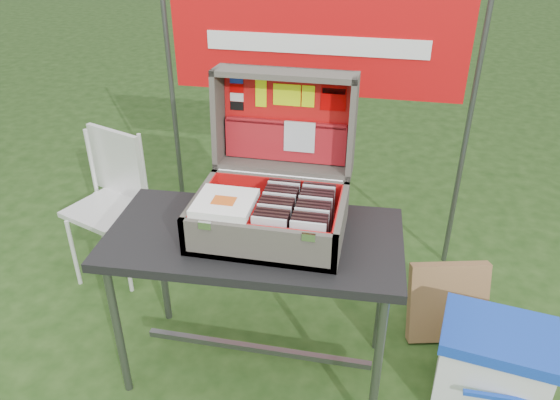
% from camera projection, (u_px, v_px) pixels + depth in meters
% --- Properties ---
extents(ground, '(80.00, 80.00, 0.00)m').
position_uv_depth(ground, '(274.00, 371.00, 2.63)').
color(ground, '#1C3A11').
rests_on(ground, ground).
extents(table, '(1.26, 0.67, 0.77)m').
position_uv_depth(table, '(256.00, 306.00, 2.46)').
color(table, black).
rests_on(table, ground).
extents(table_top, '(1.26, 0.67, 0.04)m').
position_uv_depth(table_top, '(254.00, 238.00, 2.28)').
color(table_top, black).
rests_on(table_top, ground).
extents(table_leg_fl, '(0.04, 0.04, 0.73)m').
position_uv_depth(table_leg_fl, '(118.00, 329.00, 2.36)').
color(table_leg_fl, '#59595B').
rests_on(table_leg_fl, ground).
extents(table_leg_fr, '(0.04, 0.04, 0.73)m').
position_uv_depth(table_leg_fr, '(377.00, 369.00, 2.17)').
color(table_leg_fr, '#59595B').
rests_on(table_leg_fr, ground).
extents(table_leg_bl, '(0.04, 0.04, 0.73)m').
position_uv_depth(table_leg_bl, '(162.00, 262.00, 2.78)').
color(table_leg_bl, '#59595B').
rests_on(table_leg_bl, ground).
extents(table_leg_br, '(0.04, 0.04, 0.73)m').
position_uv_depth(table_leg_br, '(382.00, 290.00, 2.59)').
color(table_leg_br, '#59595B').
rests_on(table_leg_br, ground).
extents(table_brace, '(1.08, 0.03, 0.03)m').
position_uv_depth(table_brace, '(257.00, 348.00, 2.60)').
color(table_brace, '#59595B').
rests_on(table_brace, ground).
extents(suitcase, '(0.61, 0.60, 0.60)m').
position_uv_depth(suitcase, '(272.00, 164.00, 2.18)').
color(suitcase, '#625C50').
rests_on(suitcase, table).
extents(suitcase_base_bottom, '(0.61, 0.44, 0.02)m').
position_uv_depth(suitcase_base_bottom, '(269.00, 232.00, 2.27)').
color(suitcase_base_bottom, '#625C50').
rests_on(suitcase_base_bottom, table_top).
extents(suitcase_base_wall_front, '(0.61, 0.02, 0.16)m').
position_uv_depth(suitcase_base_wall_front, '(257.00, 246.00, 2.06)').
color(suitcase_base_wall_front, '#625C50').
rests_on(suitcase_base_wall_front, table_top).
extents(suitcase_base_wall_back, '(0.61, 0.02, 0.16)m').
position_uv_depth(suitcase_base_wall_back, '(279.00, 193.00, 2.41)').
color(suitcase_base_wall_back, '#625C50').
rests_on(suitcase_base_wall_back, table_top).
extents(suitcase_base_wall_left, '(0.02, 0.44, 0.16)m').
position_uv_depth(suitcase_base_wall_left, '(200.00, 210.00, 2.28)').
color(suitcase_base_wall_left, '#625C50').
rests_on(suitcase_base_wall_left, table_top).
extents(suitcase_base_wall_right, '(0.02, 0.44, 0.16)m').
position_uv_depth(suitcase_base_wall_right, '(341.00, 225.00, 2.18)').
color(suitcase_base_wall_right, '#625C50').
rests_on(suitcase_base_wall_right, table_top).
extents(suitcase_liner_floor, '(0.57, 0.39, 0.01)m').
position_uv_depth(suitcase_liner_floor, '(269.00, 229.00, 2.26)').
color(suitcase_liner_floor, red).
rests_on(suitcase_liner_floor, suitcase_base_bottom).
extents(suitcase_latch_left, '(0.05, 0.01, 0.03)m').
position_uv_depth(suitcase_latch_left, '(205.00, 226.00, 2.05)').
color(suitcase_latch_left, silver).
rests_on(suitcase_latch_left, suitcase_base_wall_front).
extents(suitcase_latch_right, '(0.05, 0.01, 0.03)m').
position_uv_depth(suitcase_latch_right, '(309.00, 237.00, 1.98)').
color(suitcase_latch_right, silver).
rests_on(suitcase_latch_right, suitcase_base_wall_front).
extents(suitcase_hinge, '(0.55, 0.02, 0.02)m').
position_uv_depth(suitcase_hinge, '(280.00, 176.00, 2.38)').
color(suitcase_hinge, silver).
rests_on(suitcase_hinge, suitcase_base_wall_back).
extents(suitcase_lid_back, '(0.61, 0.05, 0.44)m').
position_uv_depth(suitcase_lid_back, '(287.00, 117.00, 2.42)').
color(suitcase_lid_back, '#625C50').
rests_on(suitcase_lid_back, suitcase_base_wall_back).
extents(suitcase_lid_rim_far, '(0.61, 0.17, 0.04)m').
position_uv_depth(suitcase_lid_rim_far, '(285.00, 74.00, 2.26)').
color(suitcase_lid_rim_far, '#625C50').
rests_on(suitcase_lid_rim_far, suitcase_lid_back).
extents(suitcase_lid_rim_near, '(0.61, 0.17, 0.04)m').
position_uv_depth(suitcase_lid_rim_near, '(283.00, 166.00, 2.45)').
color(suitcase_lid_rim_near, '#625C50').
rests_on(suitcase_lid_rim_near, suitcase_lid_back).
extents(suitcase_lid_rim_left, '(0.02, 0.19, 0.45)m').
position_uv_depth(suitcase_lid_rim_left, '(219.00, 117.00, 2.41)').
color(suitcase_lid_rim_left, '#625C50').
rests_on(suitcase_lid_rim_left, suitcase_lid_back).
extents(suitcase_lid_rim_right, '(0.02, 0.19, 0.45)m').
position_uv_depth(suitcase_lid_rim_right, '(353.00, 127.00, 2.30)').
color(suitcase_lid_rim_right, '#625C50').
rests_on(suitcase_lid_rim_right, suitcase_lid_back).
extents(suitcase_lid_liner, '(0.56, 0.03, 0.39)m').
position_uv_depth(suitcase_lid_liner, '(287.00, 118.00, 2.40)').
color(suitcase_lid_liner, red).
rests_on(suitcase_lid_liner, suitcase_lid_back).
extents(suitcase_liner_wall_front, '(0.57, 0.01, 0.14)m').
position_uv_depth(suitcase_liner_wall_front, '(258.00, 241.00, 2.06)').
color(suitcase_liner_wall_front, red).
rests_on(suitcase_liner_wall_front, suitcase_base_bottom).
extents(suitcase_liner_wall_back, '(0.57, 0.01, 0.14)m').
position_uv_depth(suitcase_liner_wall_back, '(278.00, 193.00, 2.39)').
color(suitcase_liner_wall_back, red).
rests_on(suitcase_liner_wall_back, suitcase_base_bottom).
extents(suitcase_liner_wall_left, '(0.01, 0.39, 0.14)m').
position_uv_depth(suitcase_liner_wall_left, '(204.00, 208.00, 2.28)').
color(suitcase_liner_wall_left, red).
rests_on(suitcase_liner_wall_left, suitcase_base_bottom).
extents(suitcase_liner_wall_right, '(0.01, 0.39, 0.14)m').
position_uv_depth(suitcase_liner_wall_right, '(337.00, 222.00, 2.18)').
color(suitcase_liner_wall_right, red).
rests_on(suitcase_liner_wall_right, suitcase_base_bottom).
extents(suitcase_lid_pocket, '(0.55, 0.04, 0.18)m').
position_uv_depth(suitcase_lid_pocket, '(285.00, 141.00, 2.43)').
color(suitcase_lid_pocket, maroon).
rests_on(suitcase_lid_pocket, suitcase_lid_liner).
extents(suitcase_pocket_edge, '(0.54, 0.02, 0.02)m').
position_uv_depth(suitcase_pocket_edge, '(286.00, 123.00, 2.39)').
color(suitcase_pocket_edge, maroon).
rests_on(suitcase_pocket_edge, suitcase_lid_pocket).
extents(suitcase_pocket_cd, '(0.14, 0.02, 0.14)m').
position_uv_depth(suitcase_pocket_cd, '(299.00, 137.00, 2.39)').
color(suitcase_pocket_cd, silver).
rests_on(suitcase_pocket_cd, suitcase_lid_pocket).
extents(lid_sticker_cc_a, '(0.06, 0.01, 0.04)m').
position_uv_depth(lid_sticker_cc_a, '(236.00, 79.00, 2.37)').
color(lid_sticker_cc_a, '#1933B2').
rests_on(lid_sticker_cc_a, suitcase_lid_liner).
extents(lid_sticker_cc_b, '(0.06, 0.01, 0.04)m').
position_uv_depth(lid_sticker_cc_b, '(237.00, 88.00, 2.39)').
color(lid_sticker_cc_b, '#BF0000').
rests_on(lid_sticker_cc_b, suitcase_lid_liner).
extents(lid_sticker_cc_c, '(0.06, 0.01, 0.04)m').
position_uv_depth(lid_sticker_cc_c, '(237.00, 97.00, 2.40)').
color(lid_sticker_cc_c, white).
rests_on(lid_sticker_cc_c, suitcase_lid_liner).
extents(lid_sticker_cc_d, '(0.06, 0.01, 0.04)m').
position_uv_depth(lid_sticker_cc_d, '(237.00, 106.00, 2.42)').
color(lid_sticker_cc_d, black).
rests_on(lid_sticker_cc_d, suitcase_lid_liner).
extents(lid_card_neon_tall, '(0.05, 0.01, 0.12)m').
position_uv_depth(lid_card_neon_tall, '(261.00, 93.00, 2.37)').
color(lid_card_neon_tall, '#D3F80A').
rests_on(lid_card_neon_tall, suitcase_lid_liner).
extents(lid_card_neon_main, '(0.12, 0.01, 0.09)m').
position_uv_depth(lid_card_neon_main, '(287.00, 95.00, 2.35)').
color(lid_card_neon_main, '#D3F80A').
rests_on(lid_card_neon_main, suitcase_lid_liner).
extents(lid_card_neon_small, '(0.05, 0.01, 0.09)m').
position_uv_depth(lid_card_neon_small, '(308.00, 96.00, 2.34)').
color(lid_card_neon_small, '#D3F80A').
rests_on(lid_card_neon_small, suitcase_lid_liner).
extents(lid_sticker_band, '(0.11, 0.01, 0.11)m').
position_uv_depth(lid_sticker_band, '(334.00, 98.00, 2.32)').
color(lid_sticker_band, '#BF0000').
rests_on(lid_sticker_band, suitcase_lid_liner).
extents(lid_sticker_band_bar, '(0.10, 0.00, 0.02)m').
position_uv_depth(lid_sticker_band_bar, '(334.00, 91.00, 2.30)').
color(lid_sticker_band_bar, black).
rests_on(lid_sticker_band_bar, suitcase_lid_liner).
extents(cd_left_0, '(0.14, 0.01, 0.16)m').
position_uv_depth(cd_left_0, '(269.00, 236.00, 2.07)').
color(cd_left_0, silver).
rests_on(cd_left_0, suitcase_liner_floor).
extents(cd_left_1, '(0.14, 0.01, 0.16)m').
position_uv_depth(cd_left_1, '(270.00, 232.00, 2.09)').
color(cd_left_1, black).
rests_on(cd_left_1, suitcase_liner_floor).
extents(cd_left_2, '(0.14, 0.01, 0.16)m').
position_uv_depth(cd_left_2, '(272.00, 229.00, 2.11)').
color(cd_left_2, black).
rests_on(cd_left_2, suitcase_liner_floor).
extents(cd_left_3, '(0.14, 0.01, 0.16)m').
position_uv_depth(cd_left_3, '(273.00, 226.00, 2.13)').
color(cd_left_3, black).
rests_on(cd_left_3, suitcase_liner_floor).
extents(cd_left_4, '(0.14, 0.01, 0.16)m').
position_uv_depth(cd_left_4, '(274.00, 222.00, 2.15)').
color(cd_left_4, silver).
rests_on(cd_left_4, suitcase_liner_floor).
extents(cd_left_5, '(0.14, 0.01, 0.16)m').
position_uv_depth(cd_left_5, '(276.00, 219.00, 2.17)').
color(cd_left_5, black).
rests_on(cd_left_5, suitcase_liner_floor).
extents(cd_left_6, '(0.14, 0.01, 0.16)m').
position_uv_depth(cd_left_6, '(277.00, 216.00, 2.19)').
color(cd_left_6, black).
rests_on(cd_left_6, suitcase_liner_floor).
extents(cd_left_7, '(0.14, 0.01, 0.16)m').
position_uv_depth(cd_left_7, '(278.00, 213.00, 2.21)').
color(cd_left_7, black).
rests_on(cd_left_7, suitcase_liner_floor).
extents(cd_left_8, '(0.14, 0.01, 0.16)m').
position_uv_depth(cd_left_8, '(279.00, 210.00, 2.23)').
color(cd_left_8, silver).
rests_on(cd_left_8, suitcase_liner_floor).
extents(cd_left_9, '(0.14, 0.01, 0.16)m').
position_uv_depth(cd_left_9, '(280.00, 207.00, 2.25)').
color(cd_left_9, black).
rests_on(cd_left_9, suitcase_liner_floor).
extents(cd_left_10, '(0.14, 0.01, 0.16)m').
position_uv_depth(cd_left_10, '(282.00, 204.00, 2.27)').
color(cd_left_10, black).
rests_on(cd_left_10, suitcase_liner_floor).
extents(cd_left_11, '(0.14, 0.01, 0.16)m').
position_uv_depth(cd_left_11, '(283.00, 202.00, 2.29)').
color(cd_left_11, black).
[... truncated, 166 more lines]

